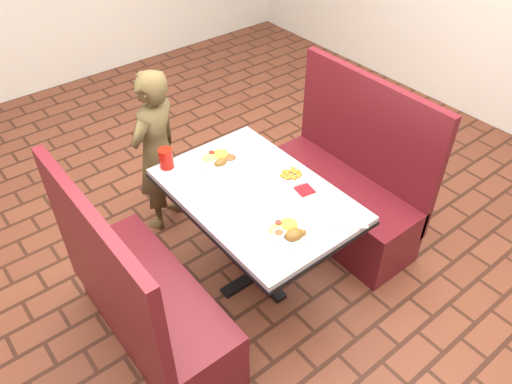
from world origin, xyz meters
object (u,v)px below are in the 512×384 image
(near_dinner_plate, at_px, (289,229))
(plantain_plate, at_px, (291,175))
(red_tumbler, at_px, (166,158))
(diner_person, at_px, (157,153))
(booth_bench_right, at_px, (342,192))
(far_dinner_plate, at_px, (220,157))
(booth_bench_left, at_px, (146,305))
(dining_table, at_px, (256,204))

(near_dinner_plate, xyz_separation_m, plantain_plate, (0.34, 0.36, -0.01))
(red_tumbler, bearing_deg, diner_person, 73.29)
(diner_person, bearing_deg, booth_bench_right, 114.88)
(far_dinner_plate, bearing_deg, diner_person, 112.05)
(plantain_plate, bearing_deg, diner_person, 115.88)
(far_dinner_plate, distance_m, plantain_plate, 0.48)
(booth_bench_left, xyz_separation_m, red_tumbler, (0.52, 0.54, 0.49))
(plantain_plate, bearing_deg, far_dinner_plate, 120.12)
(dining_table, height_order, near_dinner_plate, near_dinner_plate)
(near_dinner_plate, relative_size, far_dinner_plate, 0.95)
(dining_table, bearing_deg, far_dinner_plate, 87.25)
(booth_bench_left, distance_m, red_tumbler, 0.89)
(near_dinner_plate, bearing_deg, booth_bench_left, 152.58)
(dining_table, xyz_separation_m, booth_bench_right, (0.80, 0.00, -0.32))
(dining_table, bearing_deg, near_dinner_plate, -101.50)
(booth_bench_right, bearing_deg, far_dinner_plate, 153.13)
(near_dinner_plate, bearing_deg, diner_person, 94.68)
(booth_bench_left, xyz_separation_m, booth_bench_right, (1.60, 0.00, 0.00))
(far_dinner_plate, height_order, plantain_plate, far_dinner_plate)
(booth_bench_left, bearing_deg, near_dinner_plate, -27.42)
(diner_person, height_order, near_dinner_plate, diner_person)
(dining_table, distance_m, red_tumbler, 0.63)
(diner_person, xyz_separation_m, far_dinner_plate, (0.20, -0.49, 0.15))
(diner_person, bearing_deg, dining_table, 78.47)
(far_dinner_plate, relative_size, red_tumbler, 2.00)
(dining_table, height_order, booth_bench_right, booth_bench_right)
(booth_bench_right, relative_size, diner_person, 0.97)
(far_dinner_plate, bearing_deg, near_dinner_plate, -97.05)
(booth_bench_right, distance_m, far_dinner_plate, 0.98)
(far_dinner_plate, relative_size, plantain_plate, 1.34)
(diner_person, bearing_deg, plantain_plate, 92.90)
(booth_bench_left, relative_size, far_dinner_plate, 4.58)
(booth_bench_right, bearing_deg, diner_person, 137.87)
(near_dinner_plate, xyz_separation_m, red_tumbler, (-0.21, 0.92, 0.04))
(diner_person, relative_size, plantain_plate, 6.34)
(dining_table, xyz_separation_m, booth_bench_left, (-0.80, 0.00, -0.32))
(near_dinner_plate, distance_m, plantain_plate, 0.49)
(plantain_plate, bearing_deg, near_dinner_plate, -133.32)
(plantain_plate, distance_m, red_tumbler, 0.78)
(plantain_plate, bearing_deg, booth_bench_right, 2.02)
(booth_bench_right, relative_size, plantain_plate, 6.12)
(diner_person, xyz_separation_m, plantain_plate, (0.44, -0.90, 0.14))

